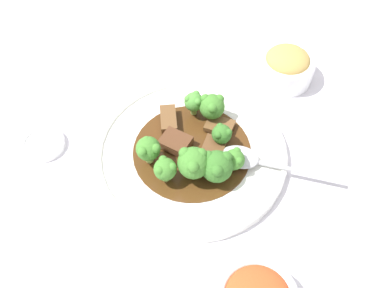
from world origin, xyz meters
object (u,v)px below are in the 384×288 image
at_px(main_plate, 192,153).
at_px(sauce_dish, 43,144).
at_px(broccoli_floret_4, 194,163).
at_px(serving_spoon, 248,159).
at_px(broccoli_floret_2, 234,159).
at_px(broccoli_floret_3, 165,169).
at_px(broccoli_floret_0, 149,151).
at_px(side_bowl_appetizer, 287,66).
at_px(broccoli_floret_6, 222,134).
at_px(beef_strip_3, 176,142).
at_px(broccoli_floret_1, 217,166).
at_px(beef_strip_2, 168,119).
at_px(beef_strip_1, 220,126).
at_px(broccoli_floret_5, 194,102).
at_px(broccoli_floret_7, 212,106).
at_px(beef_strip_0, 212,152).

relative_size(main_plate, sauce_dish, 4.43).
relative_size(broccoli_floret_4, serving_spoon, 0.33).
bearing_deg(broccoli_floret_2, broccoli_floret_3, 83.79).
bearing_deg(main_plate, broccoli_floret_0, 93.61).
bearing_deg(side_bowl_appetizer, broccoli_floret_6, 125.46).
relative_size(broccoli_floret_0, side_bowl_appetizer, 0.50).
relative_size(beef_strip_3, sauce_dish, 0.85).
distance_m(serving_spoon, side_bowl_appetizer, 0.22).
bearing_deg(broccoli_floret_0, broccoli_floret_1, -121.49).
bearing_deg(beef_strip_2, main_plate, -162.27).
height_order(main_plate, broccoli_floret_0, broccoli_floret_0).
height_order(beef_strip_1, broccoli_floret_6, broccoli_floret_6).
bearing_deg(broccoli_floret_4, beef_strip_1, -42.20).
distance_m(broccoli_floret_3, side_bowl_appetizer, 0.32).
xyz_separation_m(broccoli_floret_1, broccoli_floret_3, (0.02, 0.08, -0.00)).
distance_m(broccoli_floret_5, sauce_dish, 0.26).
relative_size(broccoli_floret_1, serving_spoon, 0.30).
xyz_separation_m(beef_strip_2, broccoli_floret_3, (-0.11, 0.03, 0.02)).
xyz_separation_m(broccoli_floret_0, serving_spoon, (-0.04, -0.15, -0.03)).
relative_size(beef_strip_3, broccoli_floret_3, 1.32).
relative_size(broccoli_floret_7, side_bowl_appetizer, 0.49).
bearing_deg(beef_strip_3, broccoli_floret_5, -40.75).
height_order(beef_strip_0, broccoli_floret_6, broccoli_floret_6).
xyz_separation_m(broccoli_floret_4, broccoli_floret_7, (0.10, -0.06, -0.01)).
distance_m(main_plate, broccoli_floret_7, 0.08).
xyz_separation_m(broccoli_floret_0, broccoli_floret_1, (-0.06, -0.09, -0.00)).
bearing_deg(broccoli_floret_5, side_bowl_appetizer, -76.57).
height_order(beef_strip_3, broccoli_floret_4, broccoli_floret_4).
distance_m(main_plate, broccoli_floret_6, 0.06).
relative_size(beef_strip_0, beef_strip_2, 1.21).
relative_size(beef_strip_0, broccoli_floret_7, 1.39).
height_order(main_plate, beef_strip_1, beef_strip_1).
bearing_deg(beef_strip_1, beef_strip_2, 65.34).
bearing_deg(beef_strip_2, sauce_dish, 82.60).
height_order(beef_strip_0, serving_spoon, serving_spoon).
xyz_separation_m(beef_strip_3, serving_spoon, (-0.07, -0.10, -0.00)).
xyz_separation_m(broccoli_floret_4, serving_spoon, (-0.00, -0.09, -0.03)).
bearing_deg(broccoli_floret_0, serving_spoon, -106.54).
bearing_deg(broccoli_floret_1, side_bowl_appetizer, -47.94).
bearing_deg(serving_spoon, broccoli_floret_4, 89.39).
height_order(beef_strip_3, side_bowl_appetizer, side_bowl_appetizer).
xyz_separation_m(broccoli_floret_3, side_bowl_appetizer, (0.16, -0.28, -0.02)).
bearing_deg(beef_strip_2, beef_strip_3, 177.93).
relative_size(beef_strip_3, broccoli_floret_4, 1.02).
distance_m(broccoli_floret_1, broccoli_floret_5, 0.13).
distance_m(beef_strip_0, broccoli_floret_7, 0.08).
bearing_deg(main_plate, beef_strip_2, 17.73).
bearing_deg(beef_strip_0, beef_strip_1, -31.83).
relative_size(broccoli_floret_6, broccoli_floret_7, 0.76).
relative_size(beef_strip_2, broccoli_floret_4, 0.97).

